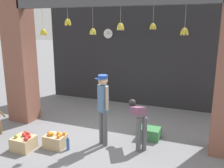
% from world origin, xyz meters
% --- Properties ---
extents(ground_plane, '(60.00, 60.00, 0.00)m').
position_xyz_m(ground_plane, '(0.00, 0.00, 0.00)').
color(ground_plane, slate).
extents(shop_back_wall, '(6.79, 0.12, 3.40)m').
position_xyz_m(shop_back_wall, '(0.00, 2.92, 1.70)').
color(shop_back_wall, '#232326').
rests_on(shop_back_wall, ground_plane).
extents(shop_pillar_left, '(0.70, 0.60, 3.40)m').
position_xyz_m(shop_pillar_left, '(-2.75, 0.30, 1.70)').
color(shop_pillar_left, brown).
rests_on(shop_pillar_left, ground_plane).
extents(storefront_awning, '(4.89, 0.27, 0.92)m').
position_xyz_m(storefront_awning, '(-0.01, 0.12, 3.24)').
color(storefront_awning, '#4C4C51').
extents(shopkeeper, '(0.31, 0.31, 1.68)m').
position_xyz_m(shopkeeper, '(0.08, -0.34, 0.99)').
color(shopkeeper, '#56565B').
rests_on(shopkeeper, ground_plane).
extents(worker_stooping, '(0.58, 0.69, 1.02)m').
position_xyz_m(worker_stooping, '(0.86, -0.11, 0.67)').
color(worker_stooping, '#56565B').
rests_on(worker_stooping, ground_plane).
extents(fruit_crate_oranges, '(0.46, 0.36, 0.37)m').
position_xyz_m(fruit_crate_oranges, '(-0.90, -0.86, 0.16)').
color(fruit_crate_oranges, tan).
rests_on(fruit_crate_oranges, ground_plane).
extents(fruit_crate_apples, '(0.46, 0.43, 0.38)m').
position_xyz_m(fruit_crate_apples, '(-1.50, -1.21, 0.16)').
color(fruit_crate_apples, tan).
rests_on(fruit_crate_apples, ground_plane).
extents(produce_box_green, '(0.51, 0.43, 0.27)m').
position_xyz_m(produce_box_green, '(1.02, 0.40, 0.14)').
color(produce_box_green, '#387A42').
rests_on(produce_box_green, ground_plane).
extents(water_bottle, '(0.07, 0.07, 0.28)m').
position_xyz_m(water_bottle, '(-0.56, -0.86, 0.13)').
color(water_bottle, '#2D60AD').
rests_on(water_bottle, ground_plane).
extents(wall_clock, '(0.34, 0.03, 0.34)m').
position_xyz_m(wall_clock, '(-1.10, 2.84, 2.44)').
color(wall_clock, black).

